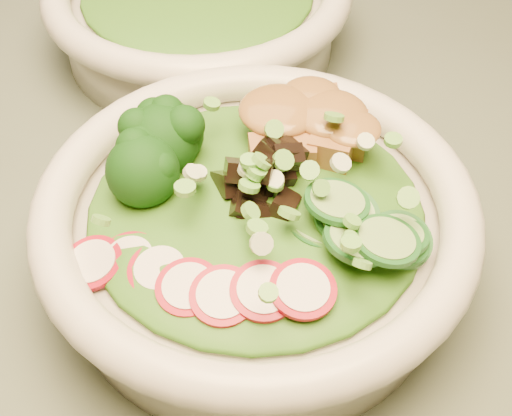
# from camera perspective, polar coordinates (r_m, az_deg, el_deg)

# --- Properties ---
(salad_bowl) EXTENTS (0.28, 0.28, 0.08)m
(salad_bowl) POSITION_cam_1_polar(r_m,az_deg,el_deg) (0.46, 0.00, -1.73)
(salad_bowl) COLOR silver
(salad_bowl) RESTS_ON dining_table
(side_bowl) EXTENTS (0.27, 0.27, 0.07)m
(side_bowl) POSITION_cam_1_polar(r_m,az_deg,el_deg) (0.67, -4.60, 15.53)
(side_bowl) COLOR silver
(side_bowl) RESTS_ON dining_table
(lettuce_bed) EXTENTS (0.21, 0.21, 0.03)m
(lettuce_bed) POSITION_cam_1_polar(r_m,az_deg,el_deg) (0.45, -0.00, 0.09)
(lettuce_bed) COLOR #245B13
(lettuce_bed) RESTS_ON salad_bowl
(broccoli_florets) EXTENTS (0.09, 0.08, 0.05)m
(broccoli_florets) POSITION_cam_1_polar(r_m,az_deg,el_deg) (0.46, -7.59, 3.86)
(broccoli_florets) COLOR black
(broccoli_florets) RESTS_ON salad_bowl
(radish_slices) EXTENTS (0.12, 0.06, 0.02)m
(radish_slices) POSITION_cam_1_polar(r_m,az_deg,el_deg) (0.40, -3.78, -6.14)
(radish_slices) COLOR maroon
(radish_slices) RESTS_ON salad_bowl
(cucumber_slices) EXTENTS (0.08, 0.08, 0.04)m
(cucumber_slices) POSITION_cam_1_polar(r_m,az_deg,el_deg) (0.42, 8.34, -1.68)
(cucumber_slices) COLOR #7BAB5F
(cucumber_slices) RESTS_ON salad_bowl
(mushroom_heap) EXTENTS (0.08, 0.08, 0.04)m
(mushroom_heap) POSITION_cam_1_polar(r_m,az_deg,el_deg) (0.44, 0.69, 2.49)
(mushroom_heap) COLOR black
(mushroom_heap) RESTS_ON salad_bowl
(tofu_cubes) EXTENTS (0.10, 0.07, 0.04)m
(tofu_cubes) POSITION_cam_1_polar(r_m,az_deg,el_deg) (0.48, 3.51, 6.26)
(tofu_cubes) COLOR olive
(tofu_cubes) RESTS_ON salad_bowl
(peanut_sauce) EXTENTS (0.07, 0.06, 0.02)m
(peanut_sauce) POSITION_cam_1_polar(r_m,az_deg,el_deg) (0.47, 3.59, 7.51)
(peanut_sauce) COLOR brown
(peanut_sauce) RESTS_ON tofu_cubes
(scallion_garnish) EXTENTS (0.20, 0.20, 0.03)m
(scallion_garnish) POSITION_cam_1_polar(r_m,az_deg,el_deg) (0.43, -0.00, 2.41)
(scallion_garnish) COLOR #63AC3C
(scallion_garnish) RESTS_ON salad_bowl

